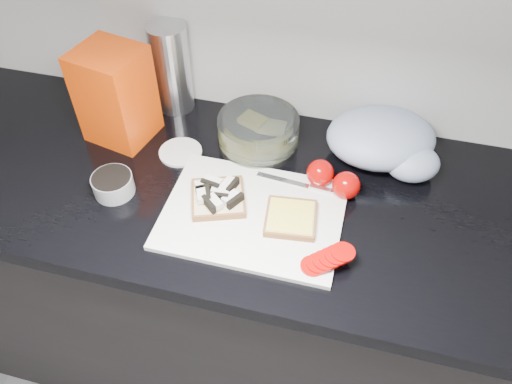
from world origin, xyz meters
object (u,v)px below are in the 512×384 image
cutting_board (253,215)px  bread_bag (116,95)px  glass_bowl (258,132)px  steel_canister (171,68)px

cutting_board → bread_bag: (-0.40, 0.20, 0.12)m
cutting_board → glass_bowl: size_ratio=1.94×
cutting_board → steel_canister: bearing=132.4°
glass_bowl → bread_bag: size_ratio=0.84×
bread_bag → steel_canister: (0.09, 0.15, 0.00)m
cutting_board → glass_bowl: glass_bowl is taller
glass_bowl → cutting_board: bearing=-78.6°
cutting_board → steel_canister: (-0.31, 0.34, 0.12)m
glass_bowl → steel_canister: (-0.26, 0.10, 0.08)m
bread_bag → steel_canister: bearing=70.0°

